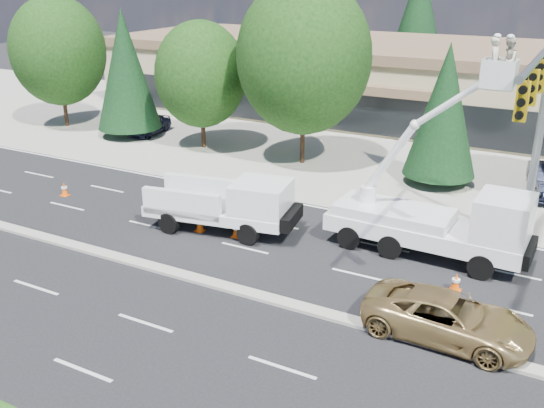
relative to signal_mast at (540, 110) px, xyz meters
The scene contains 20 objects.
ground 13.67m from the signal_mast, 144.92° to the right, with size 140.00×140.00×0.00m, color black.
concrete_apron 17.47m from the signal_mast, 127.74° to the left, with size 140.00×22.00×0.01m, color gray.
road_median 13.64m from the signal_mast, 144.92° to the right, with size 120.00×0.55×0.12m, color gray.
strip_mall 25.23m from the signal_mast, 113.62° to the left, with size 50.40×15.40×5.50m.
tree_front_a 33.01m from the signal_mast, 166.05° to the left, with size 6.59×6.59×9.15m.
tree_front_b 27.26m from the signal_mast, 163.00° to the left, with size 4.27×4.27×8.41m.
tree_front_c 21.60m from the signal_mast, 158.34° to the left, with size 5.71×5.71×7.93m.
tree_front_d 15.27m from the signal_mast, 148.59° to the left, with size 7.58×7.58×10.52m.
tree_front_e 9.64m from the signal_mast, 122.30° to the left, with size 3.76×3.76×7.41m.
tree_back_a 44.83m from the signal_mast, 128.72° to the left, with size 4.28×4.28×8.43m.
tree_back_b 37.67m from the signal_mast, 111.87° to the left, with size 5.95×5.95×11.74m.
signal_mast is the anchor object (origin of this frame).
utility_pickup 12.90m from the signal_mast, 167.23° to the right, with size 6.58×3.32×2.41m.
bucket_truck 5.16m from the signal_mast, 162.86° to the right, with size 7.85×2.74×8.71m.
traffic_cone_a 22.17m from the signal_mast, behind, with size 0.40×0.40×0.70m.
traffic_cone_b 14.27m from the signal_mast, 165.57° to the right, with size 0.40×0.40×0.70m.
traffic_cone_c 12.70m from the signal_mast, 164.51° to the right, with size 0.40×0.40×0.70m.
traffic_cone_d 6.81m from the signal_mast, 115.72° to the right, with size 0.40×0.40×0.70m.
minivan 8.46m from the signal_mast, 100.82° to the right, with size 2.38×5.16×1.43m, color #A78951.
parked_car_west 27.30m from the signal_mast, 160.45° to the left, with size 1.56×3.88×1.32m, color black.
Camera 1 is at (11.60, -16.19, 10.78)m, focal length 40.00 mm.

